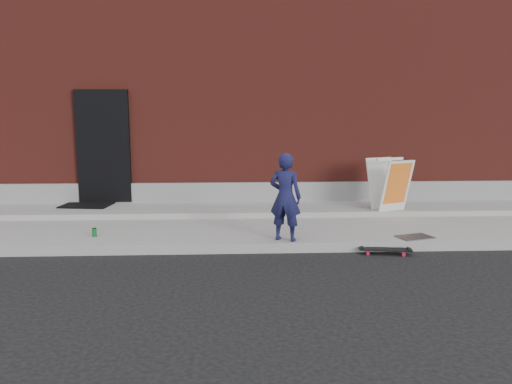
{
  "coord_description": "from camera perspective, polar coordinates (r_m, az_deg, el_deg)",
  "views": [
    {
      "loc": [
        -0.01,
        -7.19,
        2.1
      ],
      "look_at": [
        0.36,
        0.8,
        0.8
      ],
      "focal_mm": 35.0,
      "sensor_mm": 36.0,
      "label": 1
    }
  ],
  "objects": [
    {
      "name": "sidewalk",
      "position": [
        8.92,
        -2.56,
        -3.91
      ],
      "size": [
        20.0,
        3.0,
        0.15
      ],
      "primitive_type": "cube",
      "color": "gray",
      "rests_on": "ground"
    },
    {
      "name": "utility_plate",
      "position": [
        8.2,
        17.69,
        -4.92
      ],
      "size": [
        0.61,
        0.49,
        0.02
      ],
      "primitive_type": "cube",
      "rotation": [
        0.0,
        0.0,
        0.31
      ],
      "color": "#4A4A4E",
      "rests_on": "sidewalk"
    },
    {
      "name": "doormat",
      "position": [
        10.46,
        -18.67,
        -1.38
      ],
      "size": [
        1.02,
        0.87,
        0.03
      ],
      "primitive_type": "cube",
      "rotation": [
        0.0,
        0.0,
        -0.14
      ],
      "color": "black",
      "rests_on": "apron"
    },
    {
      "name": "ground",
      "position": [
        7.49,
        -2.52,
        -7.08
      ],
      "size": [
        80.0,
        80.0,
        0.0
      ],
      "primitive_type": "plane",
      "color": "black",
      "rests_on": "ground"
    },
    {
      "name": "child",
      "position": [
        7.54,
        3.37,
        -0.57
      ],
      "size": [
        0.57,
        0.48,
        1.34
      ],
      "primitive_type": "imported",
      "rotation": [
        0.0,
        0.0,
        2.76
      ],
      "color": "#16173F",
      "rests_on": "sidewalk"
    },
    {
      "name": "apron",
      "position": [
        9.77,
        -2.57,
        -2.0
      ],
      "size": [
        20.0,
        1.2,
        0.1
      ],
      "primitive_type": "cube",
      "color": "gray",
      "rests_on": "sidewalk"
    },
    {
      "name": "building",
      "position": [
        14.19,
        -2.68,
        10.82
      ],
      "size": [
        20.0,
        8.1,
        5.0
      ],
      "color": "maroon",
      "rests_on": "ground"
    },
    {
      "name": "skateboard",
      "position": [
        7.69,
        14.55,
        -6.4
      ],
      "size": [
        0.77,
        0.32,
        0.08
      ],
      "color": "red",
      "rests_on": "ground"
    },
    {
      "name": "pizza_sign",
      "position": [
        9.72,
        15.03,
        0.9
      ],
      "size": [
        0.81,
        0.87,
        0.99
      ],
      "color": "silver",
      "rests_on": "apron"
    },
    {
      "name": "soda_can",
      "position": [
        8.26,
        -17.99,
        -4.41
      ],
      "size": [
        0.1,
        0.1,
        0.14
      ],
      "primitive_type": "cylinder",
      "rotation": [
        0.0,
        0.0,
        0.44
      ],
      "color": "#1B8838",
      "rests_on": "sidewalk"
    }
  ]
}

